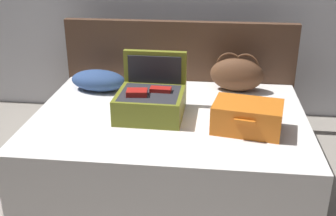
{
  "coord_description": "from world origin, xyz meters",
  "views": [
    {
      "loc": [
        0.32,
        -2.52,
        1.8
      ],
      "look_at": [
        0.0,
        0.29,
        0.58
      ],
      "focal_mm": 44.86,
      "sensor_mm": 36.0,
      "label": 1
    }
  ],
  "objects_px": {
    "bed": "(170,142)",
    "pillow_near_headboard": "(98,80)",
    "hard_case_medium": "(247,117)",
    "duffel_bag": "(237,74)",
    "hard_case_large": "(151,99)"
  },
  "relations": [
    {
      "from": "hard_case_medium",
      "to": "pillow_near_headboard",
      "type": "distance_m",
      "value": 1.41
    },
    {
      "from": "duffel_bag",
      "to": "pillow_near_headboard",
      "type": "relative_size",
      "value": 0.99
    },
    {
      "from": "bed",
      "to": "hard_case_large",
      "type": "height_order",
      "value": "hard_case_large"
    },
    {
      "from": "bed",
      "to": "hard_case_large",
      "type": "relative_size",
      "value": 4.11
    },
    {
      "from": "bed",
      "to": "hard_case_medium",
      "type": "distance_m",
      "value": 0.69
    },
    {
      "from": "hard_case_medium",
      "to": "duffel_bag",
      "type": "relative_size",
      "value": 1.07
    },
    {
      "from": "bed",
      "to": "hard_case_large",
      "type": "distance_m",
      "value": 0.39
    },
    {
      "from": "bed",
      "to": "pillow_near_headboard",
      "type": "xyz_separation_m",
      "value": [
        -0.68,
        0.45,
        0.33
      ]
    },
    {
      "from": "bed",
      "to": "hard_case_medium",
      "type": "height_order",
      "value": "hard_case_medium"
    },
    {
      "from": "hard_case_medium",
      "to": "pillow_near_headboard",
      "type": "height_order",
      "value": "hard_case_medium"
    },
    {
      "from": "duffel_bag",
      "to": "bed",
      "type": "bearing_deg",
      "value": -132.55
    },
    {
      "from": "bed",
      "to": "hard_case_large",
      "type": "xyz_separation_m",
      "value": [
        -0.14,
        -0.02,
        0.37
      ]
    },
    {
      "from": "hard_case_large",
      "to": "hard_case_medium",
      "type": "relative_size",
      "value": 0.97
    },
    {
      "from": "hard_case_large",
      "to": "hard_case_medium",
      "type": "bearing_deg",
      "value": -13.73
    },
    {
      "from": "bed",
      "to": "duffel_bag",
      "type": "height_order",
      "value": "duffel_bag"
    }
  ]
}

